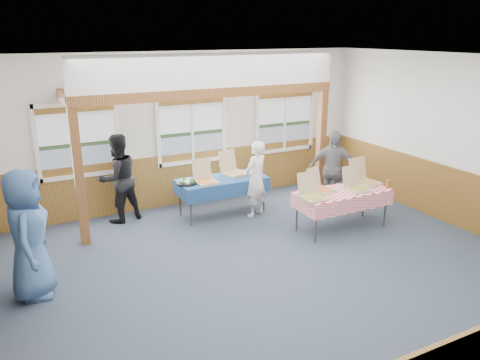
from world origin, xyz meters
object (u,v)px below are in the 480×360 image
woman_white (256,179)px  woman_black (118,178)px  table_left (222,181)px  man_blue (28,234)px  table_right (343,194)px  person_grey (332,170)px

woman_white → woman_black: size_ratio=0.89×
table_left → woman_white: 0.68m
woman_white → man_blue: man_blue is taller
table_right → table_left: bearing=130.6°
woman_white → person_grey: 1.65m
table_left → table_right: same height
table_left → person_grey: 2.30m
table_right → person_grey: (0.51, 0.99, 0.13)m
person_grey → woman_black: bearing=-157.4°
table_left → person_grey: person_grey is taller
man_blue → person_grey: man_blue is taller
table_right → man_blue: (-5.32, 0.10, 0.23)m
person_grey → table_left: bearing=-158.0°
woman_black → man_blue: man_blue is taller
table_left → woman_white: (0.56, -0.38, 0.07)m
woman_black → person_grey: bearing=145.0°
table_right → woman_white: (-1.10, 1.33, 0.07)m
table_right → woman_black: size_ratio=1.05×
woman_black → man_blue: bearing=34.6°
woman_black → table_left: bearing=145.6°
woman_white → woman_black: woman_black is taller
table_left → woman_white: size_ratio=1.22×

